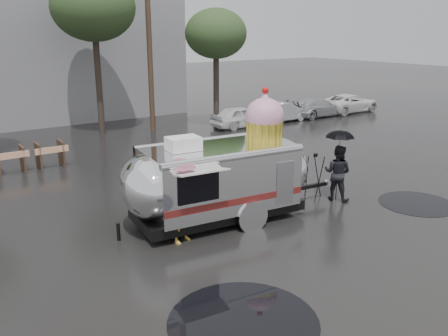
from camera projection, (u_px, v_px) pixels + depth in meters
ground at (294, 224)px, 13.48m from camera, size 120.00×120.00×0.00m
puddles at (322, 244)px, 12.17m from camera, size 10.98×8.16×0.01m
utility_pole at (149, 43)px, 24.60m from camera, size 1.60×0.28×9.00m
tree_mid at (93, 8)px, 23.54m from camera, size 4.20×4.20×8.03m
tree_right at (216, 34)px, 25.59m from camera, size 3.36×3.36×6.42m
barricade_row at (10, 159)px, 18.18m from camera, size 4.30×0.80×1.00m
parked_cars at (303, 107)px, 29.17m from camera, size 13.20×1.90×1.50m
airstream_trailer at (221, 175)px, 13.45m from camera, size 7.07×2.90×3.82m
person_left at (182, 208)px, 12.12m from camera, size 0.75×0.60×1.82m
umbrella_pink at (181, 171)px, 11.84m from camera, size 1.05×1.05×2.27m
person_right at (337, 173)px, 15.16m from camera, size 0.81×0.99×1.81m
umbrella_black at (340, 141)px, 14.87m from camera, size 1.13×1.13×2.32m
tripod at (315, 172)px, 15.33m from camera, size 0.62×0.57×1.51m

